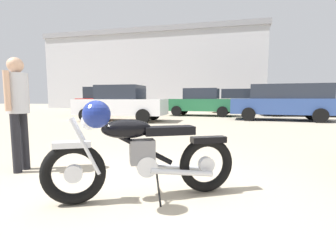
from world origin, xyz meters
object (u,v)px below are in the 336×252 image
(vintage_motorcycle, at_px, (139,154))
(blue_hatchback_right, at_px, (121,103))
(silver_sedan_mid, at_px, (284,101))
(dark_sedan_left, at_px, (201,102))
(red_hatchback_near, at_px, (243,100))
(pale_sedan_back, at_px, (108,101))
(white_estate_far, at_px, (297,100))
(bystander, at_px, (18,102))

(vintage_motorcycle, height_order, blue_hatchback_right, blue_hatchback_right)
(silver_sedan_mid, bearing_deg, dark_sedan_left, -23.58)
(blue_hatchback_right, xyz_separation_m, dark_sedan_left, (3.54, 4.33, 0.00))
(blue_hatchback_right, bearing_deg, red_hatchback_near, 52.64)
(pale_sedan_back, distance_m, red_hatchback_near, 9.65)
(pale_sedan_back, bearing_deg, dark_sedan_left, -4.12)
(silver_sedan_mid, height_order, white_estate_far, same)
(white_estate_far, bearing_deg, pale_sedan_back, -175.20)
(blue_hatchback_right, height_order, dark_sedan_left, same)
(silver_sedan_mid, bearing_deg, blue_hatchback_right, 21.28)
(pale_sedan_back, height_order, silver_sedan_mid, pale_sedan_back)
(vintage_motorcycle, relative_size, red_hatchback_near, 0.40)
(vintage_motorcycle, relative_size, bystander, 1.17)
(pale_sedan_back, height_order, blue_hatchback_right, pale_sedan_back)
(pale_sedan_back, bearing_deg, blue_hatchback_right, -65.39)
(white_estate_far, relative_size, red_hatchback_near, 0.98)
(blue_hatchback_right, distance_m, white_estate_far, 10.61)
(vintage_motorcycle, distance_m, red_hatchback_near, 16.88)
(bystander, xyz_separation_m, red_hatchback_near, (4.88, 15.95, -0.08))
(vintage_motorcycle, bearing_deg, silver_sedan_mid, -135.74)
(pale_sedan_back, relative_size, blue_hatchback_right, 0.96)
(dark_sedan_left, height_order, white_estate_far, white_estate_far)
(vintage_motorcycle, height_order, dark_sedan_left, dark_sedan_left)
(blue_hatchback_right, height_order, silver_sedan_mid, silver_sedan_mid)
(silver_sedan_mid, bearing_deg, pale_sedan_back, -4.74)
(vintage_motorcycle, xyz_separation_m, pale_sedan_back, (-6.02, 12.81, 0.43))
(white_estate_far, bearing_deg, bystander, -120.94)
(red_hatchback_near, bearing_deg, pale_sedan_back, 27.70)
(vintage_motorcycle, relative_size, blue_hatchback_right, 0.46)
(bystander, xyz_separation_m, blue_hatchback_right, (-1.52, 8.04, -0.18))
(bystander, height_order, red_hatchback_near, red_hatchback_near)
(bystander, relative_size, red_hatchback_near, 0.34)
(dark_sedan_left, relative_size, red_hatchback_near, 0.91)
(vintage_motorcycle, height_order, white_estate_far, white_estate_far)
(bystander, xyz_separation_m, silver_sedan_mid, (6.12, 9.84, -0.08))
(blue_hatchback_right, relative_size, silver_sedan_mid, 0.87)
(pale_sedan_back, xyz_separation_m, white_estate_far, (11.70, 1.14, 0.02))
(blue_hatchback_right, distance_m, silver_sedan_mid, 7.85)
(white_estate_far, bearing_deg, blue_hatchback_right, -151.25)
(bystander, height_order, white_estate_far, white_estate_far)
(blue_hatchback_right, bearing_deg, silver_sedan_mid, 14.88)
(silver_sedan_mid, bearing_deg, vintage_motorcycle, 76.80)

